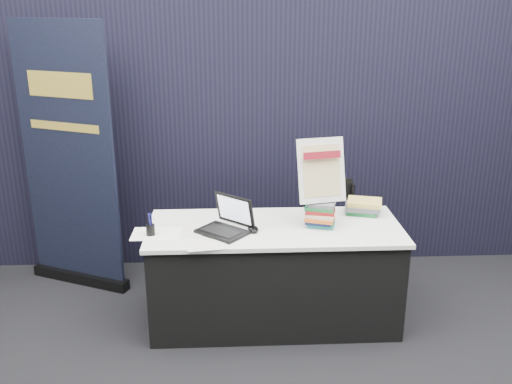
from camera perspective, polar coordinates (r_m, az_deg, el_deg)
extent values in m
plane|color=black|center=(3.94, 2.42, -16.68)|extent=(8.00, 8.00, 0.00)
cube|color=#B2AEA8|center=(7.22, -0.27, 14.61)|extent=(8.00, 0.02, 3.50)
cube|color=black|center=(4.92, 0.97, 6.09)|extent=(6.00, 0.08, 2.40)
cube|color=black|center=(4.22, 1.83, -8.34)|extent=(1.76, 0.71, 0.72)
cube|color=silver|center=(4.06, 1.88, -3.64)|extent=(1.80, 0.75, 0.03)
cube|color=black|center=(3.94, -3.41, -4.02)|extent=(0.39, 0.38, 0.02)
cube|color=black|center=(4.00, -3.43, -1.76)|extent=(0.28, 0.26, 0.23)
cube|color=white|center=(3.99, -3.44, -1.80)|extent=(0.24, 0.21, 0.18)
ellipsoid|color=black|center=(3.96, -0.30, -3.71)|extent=(0.09, 0.13, 0.04)
cube|color=white|center=(3.98, -9.94, -4.13)|extent=(0.34, 0.24, 0.00)
cube|color=silver|center=(4.01, -7.46, -3.84)|extent=(0.36, 0.28, 0.00)
cube|color=silver|center=(3.77, -5.03, -5.29)|extent=(0.28, 0.21, 0.00)
cylinder|color=black|center=(3.96, -10.51, -3.75)|extent=(0.07, 0.07, 0.08)
cube|color=#1C6D67|center=(4.08, 6.42, -3.25)|extent=(0.22, 0.19, 0.03)
cube|color=#121E50|center=(4.07, 6.43, -2.92)|extent=(0.22, 0.19, 0.03)
cube|color=#D25E1D|center=(4.06, 6.45, -2.58)|extent=(0.22, 0.19, 0.03)
cube|color=beige|center=(4.05, 6.46, -2.24)|extent=(0.22, 0.19, 0.03)
cube|color=maroon|center=(4.04, 6.47, -1.90)|extent=(0.22, 0.19, 0.03)
cube|color=#1D6E34|center=(4.03, 6.49, -1.56)|extent=(0.22, 0.19, 0.03)
cube|color=#55565A|center=(4.02, 6.50, -1.22)|extent=(0.22, 0.19, 0.03)
cube|color=#1D6E34|center=(4.37, 10.61, -1.87)|extent=(0.28, 0.24, 0.03)
cube|color=#55565A|center=(4.35, 10.63, -1.45)|extent=(0.28, 0.24, 0.03)
cube|color=#DAC257|center=(4.34, 10.66, -1.02)|extent=(0.28, 0.24, 0.03)
cube|color=black|center=(4.00, 6.55, -0.89)|extent=(0.22, 0.06, 0.01)
cylinder|color=black|center=(4.02, 5.16, 1.23)|extent=(0.03, 0.11, 0.32)
cylinder|color=black|center=(4.05, 7.69, 1.26)|extent=(0.03, 0.11, 0.32)
cube|color=silver|center=(3.98, 6.55, 2.16)|extent=(0.36, 0.19, 0.44)
cube|color=#D0BA82|center=(3.97, 6.57, 2.13)|extent=(0.28, 0.15, 0.35)
cube|color=maroon|center=(3.93, 6.64, 3.69)|extent=(0.27, 0.07, 0.05)
cube|color=black|center=(5.10, -17.11, -8.15)|extent=(0.87, 0.47, 0.09)
cube|color=black|center=(4.76, -18.24, 3.11)|extent=(0.80, 0.38, 2.15)
cube|color=gold|center=(4.62, -19.05, 10.11)|extent=(0.54, 0.25, 0.19)
cube|color=gold|center=(4.68, -18.63, 6.22)|extent=(0.59, 0.27, 0.06)
cylinder|color=black|center=(4.37, 5.13, -9.37)|extent=(0.02, 0.02, 0.45)
cylinder|color=black|center=(4.44, 10.34, -9.13)|extent=(0.02, 0.02, 0.45)
cylinder|color=black|center=(4.73, 4.48, -7.06)|extent=(0.02, 0.02, 0.45)
cylinder|color=black|center=(4.79, 9.29, -6.89)|extent=(0.02, 0.02, 0.45)
cube|color=black|center=(4.47, 7.44, -5.26)|extent=(0.49, 0.49, 0.04)
cube|color=black|center=(4.52, 7.21, 0.21)|extent=(0.40, 0.11, 0.16)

